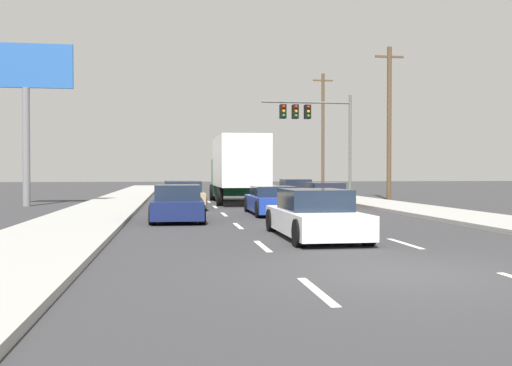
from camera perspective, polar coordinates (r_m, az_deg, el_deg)
ground_plane at (r=34.41m, az=-2.00°, el=-1.74°), size 140.00×140.00×0.00m
sidewalk_right at (r=31.03m, az=11.57°, el=-1.94°), size 3.05×80.00×0.14m
sidewalk_left at (r=29.37m, az=-14.18°, el=-2.12°), size 3.05×80.00×0.14m
lane_markings at (r=30.69m, az=-1.24°, el=-2.07°), size 3.54×57.00×0.01m
car_silver at (r=33.47m, az=-7.58°, el=-0.88°), size 1.99×4.63×1.21m
car_tan at (r=26.78m, az=-7.17°, el=-1.31°), size 1.94×4.27×1.28m
car_navy at (r=20.31m, az=-7.73°, el=-2.11°), size 1.88×4.53×1.25m
box_truck at (r=31.16m, az=-1.81°, el=1.70°), size 2.63×8.48×3.54m
car_blue at (r=23.04m, az=1.69°, el=-1.81°), size 1.87×4.38×1.13m
car_white at (r=14.91m, az=5.80°, el=-3.24°), size 1.88×4.62×1.25m
car_maroon at (r=34.31m, az=3.91°, el=-0.78°), size 1.88×4.30×1.27m
car_red at (r=28.36m, az=6.79°, el=-1.23°), size 1.88×4.54×1.18m
traffic_signal_mast at (r=39.92m, az=5.42°, el=6.28°), size 6.32×0.69×7.04m
utility_pole_mid at (r=36.39m, az=13.04°, el=5.98°), size 1.80×0.28×9.36m
utility_pole_far at (r=51.74m, az=6.64°, el=5.14°), size 1.80×0.28×10.45m
roadside_billboard at (r=30.99m, az=-21.82°, el=8.70°), size 4.53×0.36×8.05m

